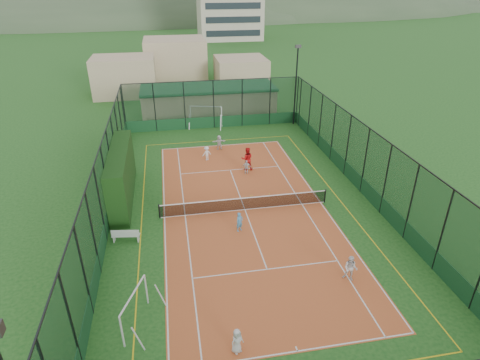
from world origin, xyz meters
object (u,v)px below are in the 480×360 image
object	(u,v)px
child_far_left	(207,153)
futsal_goal_far	(206,117)
child_near_left	(237,341)
coach	(247,159)
child_far_right	(246,167)
child_near_right	(351,268)
clubhouse	(209,100)
futsal_goal_near	(135,309)
white_bench	(126,235)
child_near_mid	(240,222)
floodlight_ne	(296,86)
child_far_back	(219,142)

from	to	relation	value
child_far_left	futsal_goal_far	bearing A→B (deg)	-117.25
child_near_left	coach	world-z (taller)	coach
child_near_left	child_far_right	bearing A→B (deg)	48.13
child_near_left	child_far_right	world-z (taller)	child_near_left
child_near_right	clubhouse	bearing A→B (deg)	135.74
futsal_goal_far	child_near_left	bearing A→B (deg)	-78.46
futsal_goal_near	child_far_left	xyz separation A→B (m)	(5.20, 17.81, -0.24)
child_far_right	clubhouse	bearing A→B (deg)	-77.02
child_far_right	coach	distance (m)	0.84
white_bench	child_near_mid	size ratio (longest dim) A/B	1.28
clubhouse	futsal_goal_far	size ratio (longest dim) A/B	4.45
clubhouse	futsal_goal_near	bearing A→B (deg)	-102.51
floodlight_ne	futsal_goal_far	world-z (taller)	floodlight_ne
child_near_right	coach	size ratio (longest dim) A/B	0.75
futsal_goal_near	child_near_right	bearing A→B (deg)	-63.31
child_near_mid	child_near_right	distance (m)	7.42
child_near_mid	child_far_right	size ratio (longest dim) A/B	1.11
white_bench	child_far_back	bearing A→B (deg)	69.02
futsal_goal_near	futsal_goal_far	xyz separation A→B (m)	(6.10, 26.49, 0.22)
clubhouse	child_near_right	world-z (taller)	clubhouse
child_far_back	child_far_left	bearing A→B (deg)	53.85
futsal_goal_far	floodlight_ne	bearing A→B (deg)	9.88
futsal_goal_far	child_near_right	xyz separation A→B (m)	(4.89, -25.44, -0.35)
white_bench	coach	distance (m)	12.55
child_near_mid	child_near_right	size ratio (longest dim) A/B	0.88
child_near_right	child_far_right	size ratio (longest dim) A/B	1.26
floodlight_ne	futsal_goal_far	xyz separation A→B (m)	(-9.39, 0.85, -3.02)
floodlight_ne	futsal_goal_far	bearing A→B (deg)	174.81
child_near_right	child_far_right	bearing A→B (deg)	140.04
white_bench	child_far_left	distance (m)	12.64
child_near_left	coach	bearing A→B (deg)	48.04
white_bench	futsal_goal_near	bearing A→B (deg)	-73.76
child_far_left	white_bench	bearing A→B (deg)	39.70
futsal_goal_far	child_near_mid	distance (m)	19.88
futsal_goal_far	child_near_mid	bearing A→B (deg)	-75.02
floodlight_ne	child_near_left	world-z (taller)	floodlight_ne
child_near_left	child_near_right	world-z (taller)	child_near_right
futsal_goal_near	child_far_left	world-z (taller)	futsal_goal_near
clubhouse	child_far_back	bearing A→B (deg)	-91.45
child_far_left	child_far_right	bearing A→B (deg)	110.28
futsal_goal_near	coach	world-z (taller)	coach
clubhouse	futsal_goal_far	bearing A→B (deg)	-99.84
child_near_mid	child_far_back	xyz separation A→B (m)	(0.54, 13.43, 0.03)
child_near_left	child_far_left	bearing A→B (deg)	58.17
futsal_goal_near	child_near_mid	size ratio (longest dim) A/B	2.11
child_near_left	child_far_right	xyz separation A→B (m)	(3.77, 16.94, -0.04)
futsal_goal_near	child_near_mid	world-z (taller)	futsal_goal_near
clubhouse	child_far_right	xyz separation A→B (m)	(1.20, -16.47, -0.98)
child_far_left	child_far_back	distance (m)	2.63
clubhouse	white_bench	world-z (taller)	clubhouse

